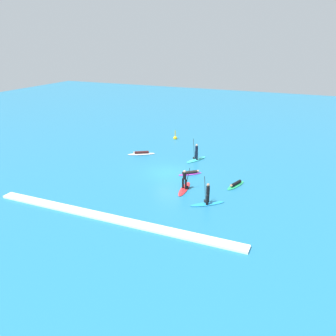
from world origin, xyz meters
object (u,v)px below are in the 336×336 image
(surfer_on_white_board, at_px, (141,153))
(surfer_on_teal_board, at_px, (196,157))
(surfer_on_green_board, at_px, (236,185))
(marker_buoy, at_px, (175,138))
(surfer_on_blue_board, at_px, (208,199))
(surfer_on_purple_board, at_px, (190,173))
(surfer_on_red_board, at_px, (184,185))

(surfer_on_white_board, relative_size, surfer_on_teal_board, 0.98)
(surfer_on_green_board, height_order, marker_buoy, marker_buoy)
(surfer_on_blue_board, xyz_separation_m, marker_buoy, (-9.95, 17.02, -0.28))
(surfer_on_teal_board, bearing_deg, surfer_on_purple_board, 33.56)
(surfer_on_blue_board, bearing_deg, surfer_on_white_board, -80.33)
(marker_buoy, bearing_deg, surfer_on_red_board, -64.47)
(surfer_on_teal_board, bearing_deg, marker_buoy, -120.49)
(surfer_on_purple_board, height_order, surfer_on_teal_board, surfer_on_teal_board)
(surfer_on_green_board, xyz_separation_m, surfer_on_purple_board, (-4.79, 1.08, 0.01))
(surfer_on_blue_board, bearing_deg, surfer_on_purple_board, -97.56)
(surfer_on_green_board, distance_m, surfer_on_blue_board, 4.79)
(surfer_on_green_board, xyz_separation_m, marker_buoy, (-11.14, 12.38, 0.03))
(surfer_on_green_board, relative_size, marker_buoy, 2.09)
(surfer_on_green_board, bearing_deg, surfer_on_blue_board, 2.90)
(surfer_on_white_board, bearing_deg, surfer_on_purple_board, 121.25)
(surfer_on_purple_board, bearing_deg, surfer_on_red_board, -119.72)
(surfer_on_blue_board, height_order, surfer_on_purple_board, surfer_on_blue_board)
(surfer_on_red_board, height_order, surfer_on_blue_board, surfer_on_blue_board)
(surfer_on_green_board, bearing_deg, surfer_on_purple_board, -85.35)
(surfer_on_green_board, relative_size, surfer_on_teal_board, 0.89)
(surfer_on_purple_board, distance_m, marker_buoy, 12.97)
(surfer_on_green_board, height_order, surfer_on_teal_board, surfer_on_teal_board)
(surfer_on_teal_board, bearing_deg, surfer_on_blue_board, 45.89)
(surfer_on_white_board, relative_size, surfer_on_purple_board, 1.39)
(surfer_on_red_board, height_order, marker_buoy, surfer_on_red_board)
(surfer_on_white_board, bearing_deg, marker_buoy, -129.88)
(surfer_on_teal_board, relative_size, marker_buoy, 2.36)
(surfer_on_green_board, relative_size, surfer_on_blue_board, 1.01)
(surfer_on_white_board, height_order, marker_buoy, marker_buoy)
(surfer_on_blue_board, height_order, surfer_on_teal_board, surfer_on_teal_board)
(surfer_on_red_board, relative_size, surfer_on_blue_board, 1.23)
(surfer_on_green_board, height_order, surfer_on_white_board, surfer_on_white_board)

